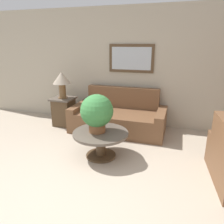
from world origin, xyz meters
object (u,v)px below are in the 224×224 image
object	(u,v)px
table_lamp	(62,80)
side_table	(64,111)
potted_plant_on_table	(97,112)
couch_main	(119,118)
coffee_table	(101,139)

from	to	relation	value
table_lamp	side_table	bearing A→B (deg)	0.00
table_lamp	potted_plant_on_table	xyz separation A→B (m)	(1.27, -1.14, -0.27)
couch_main	potted_plant_on_table	xyz separation A→B (m)	(-0.03, -1.21, 0.50)
side_table	potted_plant_on_table	distance (m)	1.77
couch_main	coffee_table	bearing A→B (deg)	-88.44
couch_main	coffee_table	xyz separation A→B (m)	(0.03, -1.22, 0.04)
couch_main	table_lamp	world-z (taller)	table_lamp
coffee_table	potted_plant_on_table	bearing A→B (deg)	175.13
couch_main	side_table	bearing A→B (deg)	-176.98
couch_main	side_table	size ratio (longest dim) A/B	3.09
couch_main	side_table	distance (m)	1.30
coffee_table	potted_plant_on_table	xyz separation A→B (m)	(-0.06, 0.01, 0.46)
table_lamp	couch_main	bearing A→B (deg)	3.02
potted_plant_on_table	table_lamp	bearing A→B (deg)	138.02
potted_plant_on_table	side_table	bearing A→B (deg)	138.02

